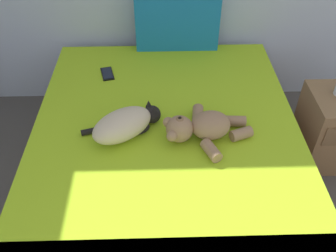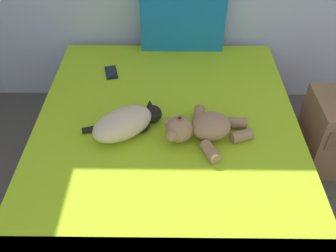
{
  "view_description": "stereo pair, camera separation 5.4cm",
  "coord_description": "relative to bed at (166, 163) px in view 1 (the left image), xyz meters",
  "views": [
    {
      "loc": [
        1.44,
        1.97,
        1.86
      ],
      "look_at": [
        1.48,
        3.36,
        0.61
      ],
      "focal_mm": 39.02,
      "sensor_mm": 36.0,
      "label": 1
    },
    {
      "loc": [
        1.49,
        1.96,
        1.86
      ],
      "look_at": [
        1.48,
        3.36,
        0.61
      ],
      "focal_mm": 39.02,
      "sensor_mm": 36.0,
      "label": 2
    }
  ],
  "objects": [
    {
      "name": "cell_phone",
      "position": [
        -0.37,
        0.56,
        0.27
      ],
      "size": [
        0.11,
        0.16,
        0.01
      ],
      "color": "black",
      "rests_on": "bed"
    },
    {
      "name": "bed",
      "position": [
        0.0,
        0.0,
        0.0
      ],
      "size": [
        1.53,
        1.91,
        0.51
      ],
      "color": "olive",
      "rests_on": "ground_plane"
    },
    {
      "name": "teddy_bear",
      "position": [
        0.18,
        -0.05,
        0.33
      ],
      "size": [
        0.48,
        0.41,
        0.15
      ],
      "color": "#937051",
      "rests_on": "bed"
    },
    {
      "name": "patterned_cushion",
      "position": [
        0.1,
        0.89,
        0.48
      ],
      "size": [
        0.58,
        0.1,
        0.44
      ],
      "color": "#1972AD",
      "rests_on": "bed"
    },
    {
      "name": "cat",
      "position": [
        -0.22,
        -0.02,
        0.33
      ],
      "size": [
        0.43,
        0.35,
        0.15
      ],
      "color": "#C6B293",
      "rests_on": "bed"
    }
  ]
}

